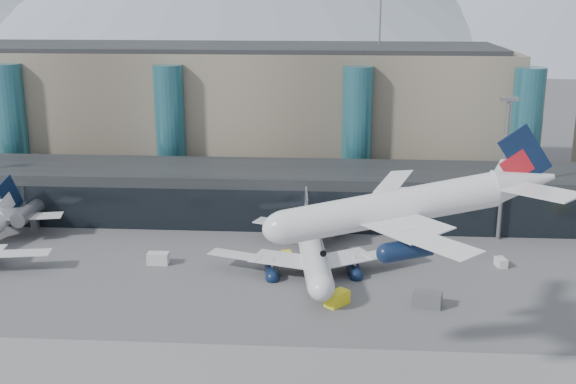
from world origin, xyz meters
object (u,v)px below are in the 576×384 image
object	(u,v)px
veh_c	(427,299)
veh_h	(337,298)
hero_jet	(420,196)
jet_parked_mid	(312,242)
lightmast_mid	(504,161)
veh_b	(287,257)
veh_g	(501,262)
veh_a	(158,258)

from	to	relation	value
veh_c	veh_h	xyz separation A→B (m)	(-12.75, -0.37, -0.12)
hero_jet	jet_parked_mid	xyz separation A→B (m)	(-12.59, 34.96, -18.04)
lightmast_mid	veh_c	world-z (taller)	lightmast_mid
veh_b	veh_c	size ratio (longest dim) A/B	0.65
jet_parked_mid	veh_b	distance (m)	5.91
jet_parked_mid	veh_g	distance (m)	30.92
veh_b	veh_g	world-z (taller)	veh_b
lightmast_mid	veh_g	size ratio (longest dim) A/B	10.51
lightmast_mid	veh_h	world-z (taller)	lightmast_mid
veh_a	veh_b	xyz separation A→B (m)	(20.92, 2.79, -0.21)
hero_jet	veh_c	distance (m)	30.10
hero_jet	veh_c	xyz separation A→B (m)	(4.33, 20.92, -21.20)
veh_a	veh_c	xyz separation A→B (m)	(42.01, -13.51, 0.15)
veh_a	veh_c	bearing A→B (deg)	-19.13
veh_b	veh_c	distance (m)	26.65
jet_parked_mid	lightmast_mid	bearing A→B (deg)	-71.55
lightmast_mid	veh_g	world-z (taller)	lightmast_mid
lightmast_mid	veh_g	xyz separation A→B (m)	(-2.35, -13.46, -13.71)
hero_jet	veh_b	distance (m)	46.16
jet_parked_mid	veh_c	xyz separation A→B (m)	(16.92, -14.05, -3.16)
veh_a	veh_g	bearing A→B (deg)	1.43
veh_a	jet_parked_mid	bearing A→B (deg)	-0.07
veh_b	veh_h	bearing A→B (deg)	-166.76
veh_a	hero_jet	bearing A→B (deg)	-43.72
lightmast_mid	veh_g	bearing A→B (deg)	-99.89
veh_b	veh_h	distance (m)	18.64
jet_parked_mid	veh_a	bearing A→B (deg)	84.39
veh_g	veh_h	size ratio (longest dim) A/B	0.68
lightmast_mid	veh_c	bearing A→B (deg)	-118.47
veh_b	veh_a	bearing A→B (deg)	84.27
hero_jet	veh_h	distance (m)	30.79
veh_b	veh_h	xyz separation A→B (m)	(8.34, -16.67, 0.24)
jet_parked_mid	veh_a	world-z (taller)	jet_parked_mid
hero_jet	jet_parked_mid	distance (m)	41.31
jet_parked_mid	veh_g	xyz separation A→B (m)	(30.64, 2.12, -3.56)
veh_a	veh_c	world-z (taller)	veh_c
jet_parked_mid	veh_b	bearing A→B (deg)	54.77
veh_c	veh_h	world-z (taller)	veh_c
hero_jet	veh_g	world-z (taller)	hero_jet
jet_parked_mid	veh_h	size ratio (longest dim) A/B	9.70
lightmast_mid	veh_b	xyz separation A→B (m)	(-37.16, -13.33, -13.67)
lightmast_mid	hero_jet	bearing A→B (deg)	-111.98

